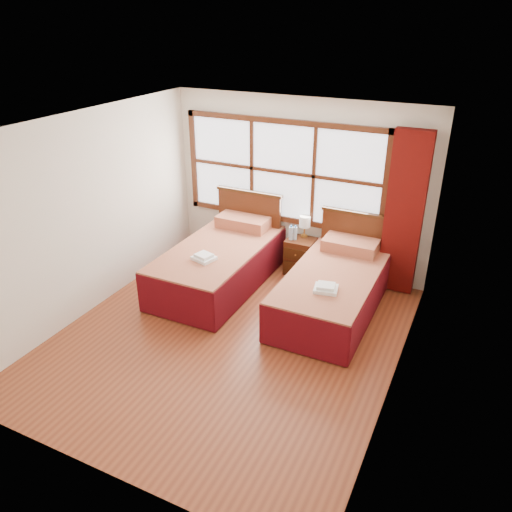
% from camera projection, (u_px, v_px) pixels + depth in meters
% --- Properties ---
extents(floor, '(4.50, 4.50, 0.00)m').
position_uv_depth(floor, '(229.00, 337.00, 6.20)').
color(floor, brown).
rests_on(floor, ground).
extents(ceiling, '(4.50, 4.50, 0.00)m').
position_uv_depth(ceiling, '(222.00, 126.00, 5.06)').
color(ceiling, white).
rests_on(ceiling, wall_back).
extents(wall_back, '(4.00, 0.00, 4.00)m').
position_uv_depth(wall_back, '(298.00, 186.00, 7.45)').
color(wall_back, silver).
rests_on(wall_back, floor).
extents(wall_left, '(0.00, 4.50, 4.50)m').
position_uv_depth(wall_left, '(89.00, 214.00, 6.41)').
color(wall_left, silver).
rests_on(wall_left, floor).
extents(wall_right, '(0.00, 4.50, 4.50)m').
position_uv_depth(wall_right, '(406.00, 280.00, 4.85)').
color(wall_right, silver).
rests_on(wall_right, floor).
extents(window, '(3.16, 0.06, 1.56)m').
position_uv_depth(window, '(282.00, 172.00, 7.43)').
color(window, white).
rests_on(window, wall_back).
extents(curtain, '(0.50, 0.16, 2.30)m').
position_uv_depth(curtain, '(404.00, 214.00, 6.77)').
color(curtain, '#580B08').
rests_on(curtain, wall_back).
extents(bed_left, '(1.18, 2.28, 1.15)m').
position_uv_depth(bed_left, '(221.00, 261.00, 7.31)').
color(bed_left, '#3C200C').
rests_on(bed_left, floor).
extents(bed_right, '(1.12, 2.16, 1.09)m').
position_uv_depth(bed_right, '(334.00, 288.00, 6.65)').
color(bed_right, '#3C200C').
rests_on(bed_right, floor).
extents(nightstand, '(0.42, 0.42, 0.56)m').
position_uv_depth(nightstand, '(300.00, 256.00, 7.62)').
color(nightstand, '#4A2210').
rests_on(nightstand, floor).
extents(towels_left, '(0.34, 0.32, 0.08)m').
position_uv_depth(towels_left, '(204.00, 257.00, 6.76)').
color(towels_left, white).
rests_on(towels_left, bed_left).
extents(towels_right, '(0.33, 0.30, 0.08)m').
position_uv_depth(towels_right, '(326.00, 288.00, 6.08)').
color(towels_right, white).
rests_on(towels_right, bed_right).
extents(lamp, '(0.17, 0.17, 0.33)m').
position_uv_depth(lamp, '(305.00, 222.00, 7.51)').
color(lamp, gold).
rests_on(lamp, nightstand).
extents(bottle_near, '(0.06, 0.06, 0.23)m').
position_uv_depth(bottle_near, '(291.00, 233.00, 7.46)').
color(bottle_near, '#AAC8DA').
rests_on(bottle_near, nightstand).
extents(bottle_far, '(0.06, 0.06, 0.22)m').
position_uv_depth(bottle_far, '(295.00, 233.00, 7.47)').
color(bottle_far, '#AAC8DA').
rests_on(bottle_far, nightstand).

